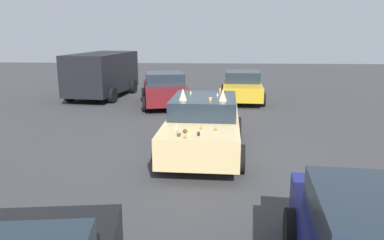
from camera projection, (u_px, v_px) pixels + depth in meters
ground_plane at (203, 152)px, 10.12m from camera, size 60.00×60.00×0.00m
art_car_decorated at (203, 125)px, 10.01m from camera, size 4.63×2.26×1.78m
parked_van_near_left at (103, 73)px, 18.54m from camera, size 5.10×2.77×2.18m
parked_sedan_near_right at (242, 86)px, 17.60m from camera, size 4.11×2.14×1.39m
parked_sedan_far_right at (165, 89)px, 16.43m from camera, size 4.23×2.59×1.47m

